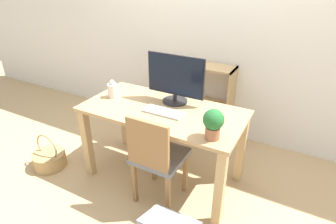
{
  "coord_description": "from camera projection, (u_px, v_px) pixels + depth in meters",
  "views": [
    {
      "loc": [
        1.07,
        -1.89,
        1.84
      ],
      "look_at": [
        0.0,
        0.1,
        0.66
      ],
      "focal_mm": 30.0,
      "sensor_mm": 36.0,
      "label": 1
    }
  ],
  "objects": [
    {
      "name": "desk",
      "position": [
        163.0,
        122.0,
        2.5
      ],
      "size": [
        1.42,
        0.71,
        0.74
      ],
      "color": "tan",
      "rests_on": "ground_plane"
    },
    {
      "name": "chair",
      "position": [
        156.0,
        156.0,
        2.27
      ],
      "size": [
        0.4,
        0.4,
        0.86
      ],
      "rotation": [
        0.0,
        0.0,
        -0.03
      ],
      "color": "slate",
      "rests_on": "ground_plane"
    },
    {
      "name": "vase",
      "position": [
        113.0,
        90.0,
        2.63
      ],
      "size": [
        0.09,
        0.09,
        0.17
      ],
      "color": "silver",
      "rests_on": "desk"
    },
    {
      "name": "basket",
      "position": [
        50.0,
        159.0,
        2.87
      ],
      "size": [
        0.32,
        0.32,
        0.37
      ],
      "color": "tan",
      "rests_on": "ground_plane"
    },
    {
      "name": "ground_plane",
      "position": [
        163.0,
        175.0,
        2.78
      ],
      "size": [
        10.0,
        10.0,
        0.0
      ],
      "primitive_type": "plane",
      "color": "tan"
    },
    {
      "name": "keyboard",
      "position": [
        163.0,
        112.0,
        2.37
      ],
      "size": [
        0.35,
        0.14,
        0.02
      ],
      "color": "#B2B2B7",
      "rests_on": "desk"
    },
    {
      "name": "bookshelf",
      "position": [
        179.0,
        101.0,
        3.43
      ],
      "size": [
        0.94,
        0.28,
        0.88
      ],
      "color": "tan",
      "rests_on": "ground_plane"
    },
    {
      "name": "monitor",
      "position": [
        175.0,
        78.0,
        2.47
      ],
      "size": [
        0.55,
        0.23,
        0.44
      ],
      "color": "#232326",
      "rests_on": "desk"
    },
    {
      "name": "potted_plant",
      "position": [
        213.0,
        123.0,
        1.97
      ],
      "size": [
        0.15,
        0.15,
        0.23
      ],
      "color": "#9E6647",
      "rests_on": "desk"
    },
    {
      "name": "wall_back",
      "position": [
        211.0,
        23.0,
        3.02
      ],
      "size": [
        8.0,
        0.05,
        2.6
      ],
      "color": "silver",
      "rests_on": "ground_plane"
    }
  ]
}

